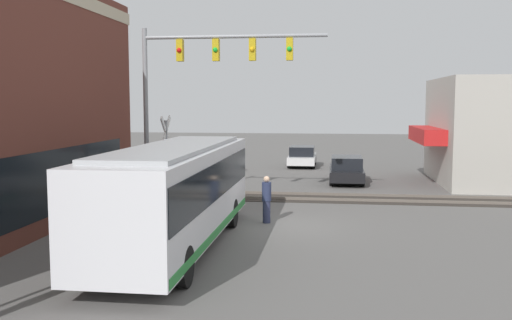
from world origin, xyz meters
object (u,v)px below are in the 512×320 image
Objects in this scene: crossing_signal at (166,150)px; parked_car_white at (302,157)px; pedestrian_near_bus at (267,199)px; city_bus at (176,192)px; parked_car_black at (346,170)px.

crossing_signal is 15.78m from parked_car_white.
crossing_signal reaches higher than pedestrian_near_bus.
city_bus reaches higher than parked_car_white.
parked_car_white is 18.46m from pedestrian_near_bus.
pedestrian_near_bus is at bearing 178.96° from parked_car_white.
crossing_signal is 0.85× the size of parked_car_black.
city_bus is 15.85m from parked_car_black.
city_bus is 22.61m from parked_car_white.
city_bus is at bearing -161.40° from crossing_signal.
crossing_signal is 10.89m from parked_car_black.
parked_car_black is 8.07m from parked_car_white.
parked_car_black is 11.33m from pedestrian_near_bus.
crossing_signal is at bearing 53.06° from pedestrian_near_bus.
parked_car_white is (14.82, -5.16, -1.64)m from crossing_signal.
pedestrian_near_bus is (3.98, -2.26, -0.84)m from city_bus.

